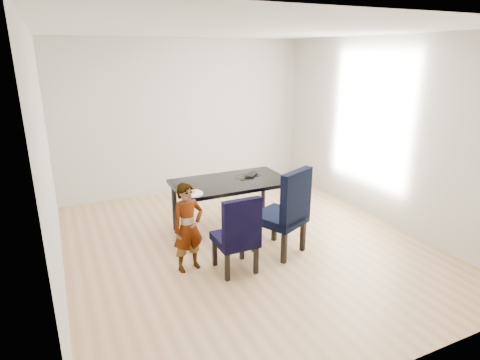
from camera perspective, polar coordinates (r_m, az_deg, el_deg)
name	(u,v)px	position (r m, az deg, el deg)	size (l,w,h in m)	color
floor	(246,245)	(5.45, 0.90, -9.18)	(4.50, 5.00, 0.01)	tan
ceiling	(247,30)	(4.86, 1.07, 20.60)	(4.50, 5.00, 0.01)	white
wall_back	(185,118)	(7.28, -7.82, 8.80)	(4.50, 0.01, 2.70)	beige
wall_front	(404,219)	(3.04, 22.26, -5.11)	(4.50, 0.01, 2.70)	white
wall_left	(47,167)	(4.50, -25.76, 1.64)	(0.01, 5.00, 2.70)	white
wall_right	(385,131)	(6.29, 19.89, 6.51)	(0.01, 5.00, 2.70)	silver
dining_table	(231,206)	(5.71, -1.28, -3.71)	(1.60, 0.90, 0.75)	black
chair_left	(235,233)	(4.66, -0.74, -7.50)	(0.46, 0.47, 0.95)	black
chair_right	(280,210)	(5.07, 5.67, -4.34)	(0.54, 0.56, 1.13)	black
child	(188,227)	(4.69, -7.40, -6.71)	(0.39, 0.26, 1.07)	#FF3815
plate	(192,194)	(5.09, -6.88, -1.94)	(0.29, 0.29, 0.02)	white
sandwich	(191,191)	(5.08, -7.04, -1.59)	(0.13, 0.06, 0.05)	#CA7A48
laptop	(249,174)	(5.86, 1.31, 0.88)	(0.30, 0.19, 0.02)	black
cable_tangle	(245,179)	(5.66, 0.74, 0.16)	(0.14, 0.14, 0.01)	black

